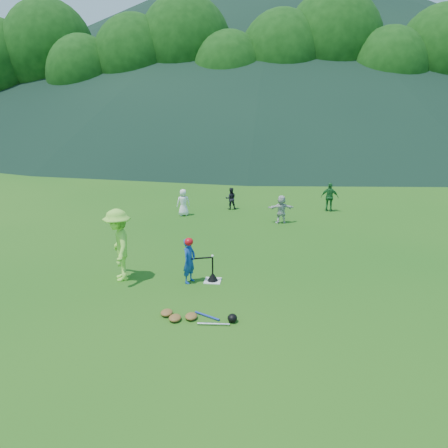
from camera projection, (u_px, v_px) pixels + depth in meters
The scene contains 15 objects.
ground at pixel (213, 281), 12.00m from camera, with size 120.00×120.00×0.00m, color #1A5814.
home_plate at pixel (213, 281), 12.00m from camera, with size 0.45×0.45×0.02m, color silver.
baseball at pixel (213, 256), 11.79m from camera, with size 0.08×0.08×0.08m, color white.
batter_child at pixel (189, 261), 11.77m from camera, with size 0.45×0.30×1.24m, color #1740A0.
adult_coach at pixel (118, 245), 11.84m from camera, with size 1.30×0.74×2.00m, color #98ED45.
fielder_a at pixel (183, 202), 18.33m from camera, with size 0.55×0.36×1.13m, color white.
fielder_b at pixel (231, 198), 19.37m from camera, with size 0.47×0.37×0.97m, color black.
fielder_c at pixel (330, 197), 18.99m from camera, with size 0.74×0.31×1.26m, color #1F682C.
fielder_d at pixel (281, 209), 17.26m from camera, with size 1.05×0.33×1.13m, color silver.
batting_tee at pixel (213, 277), 11.97m from camera, with size 0.30×0.30×0.68m.
batter_gear at pixel (190, 243), 11.63m from camera, with size 0.73×0.26×0.60m.
equipment_pile at pixel (191, 316), 9.96m from camera, with size 1.80×0.60×0.19m.
outfield_fence at pixel (260, 144), 38.43m from camera, with size 70.07×0.08×1.33m.
tree_line at pixel (267, 58), 41.79m from camera, with size 70.04×11.40×14.82m.
distant_hills at pixel (236, 41), 86.41m from camera, with size 155.00×140.00×32.00m.
Camera 1 is at (1.69, -10.93, 4.94)m, focal length 35.00 mm.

